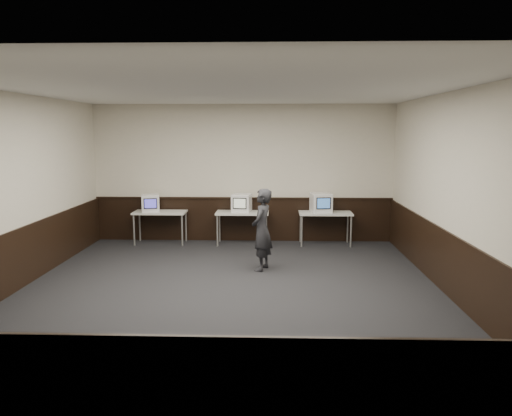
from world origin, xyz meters
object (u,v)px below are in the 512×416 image
(desk_center, at_px, (242,215))
(emac_left, at_px, (150,203))
(desk_right, at_px, (325,215))
(emac_right, at_px, (321,203))
(desk_left, at_px, (160,214))
(person, at_px, (262,230))
(emac_center, at_px, (242,203))

(desk_center, xyz_separation_m, emac_left, (-2.10, -0.04, 0.27))
(desk_right, bearing_deg, emac_right, -176.40)
(emac_left, bearing_deg, emac_right, -13.15)
(desk_left, distance_m, person, 3.23)
(desk_left, relative_size, desk_right, 1.00)
(desk_center, distance_m, emac_center, 0.28)
(emac_center, height_order, emac_right, emac_right)
(desk_center, height_order, emac_center, emac_center)
(emac_center, relative_size, person, 0.32)
(emac_right, bearing_deg, desk_left, 171.04)
(desk_left, bearing_deg, person, -42.05)
(emac_left, relative_size, emac_center, 1.01)
(emac_left, bearing_deg, desk_left, -2.03)
(emac_center, xyz_separation_m, emac_right, (1.81, -0.00, 0.01))
(emac_right, bearing_deg, desk_center, 170.93)
(desk_center, distance_m, emac_right, 1.82)
(desk_center, bearing_deg, desk_right, 0.00)
(emac_right, height_order, person, person)
(desk_left, bearing_deg, desk_center, 0.00)
(desk_right, distance_m, person, 2.58)
(desk_right, distance_m, emac_right, 0.31)
(desk_right, distance_m, emac_left, 4.01)
(desk_left, relative_size, emac_left, 2.41)
(desk_left, bearing_deg, desk_right, 0.00)
(emac_center, distance_m, emac_right, 1.81)
(emac_center, distance_m, person, 2.23)
(desk_left, bearing_deg, emac_left, -168.36)
(desk_left, relative_size, emac_center, 2.43)
(desk_right, height_order, emac_left, emac_left)
(desk_right, bearing_deg, emac_left, -179.40)
(emac_left, height_order, emac_center, emac_center)
(emac_left, bearing_deg, desk_right, -13.07)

